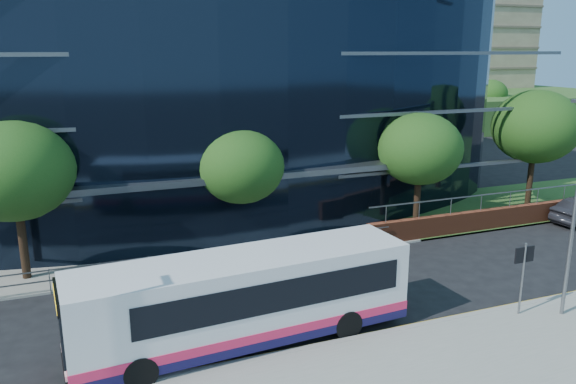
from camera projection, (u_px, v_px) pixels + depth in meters
name	position (u px, v px, depth m)	size (l,w,h in m)	color
ground	(392.00, 319.00, 21.05)	(200.00, 200.00, 0.00)	black
kerb	(407.00, 329.00, 20.13)	(80.00, 0.25, 0.16)	gray
yellow_line_outer	(404.00, 328.00, 20.33)	(80.00, 0.08, 0.01)	gold
yellow_line_inner	(402.00, 326.00, 20.46)	(80.00, 0.08, 0.01)	gold
far_forecourt	(178.00, 245.00, 28.87)	(50.00, 8.00, 0.10)	gray
glass_office	(175.00, 78.00, 36.50)	(44.00, 23.10, 16.00)	black
guard_railings	(149.00, 262.00, 24.37)	(24.00, 0.05, 1.10)	slate
apartment_block	(378.00, 40.00, 81.20)	(60.00, 42.00, 30.00)	#2D511E
street_sign	(524.00, 264.00, 20.66)	(0.85, 0.09, 2.80)	slate
tree_far_a	(14.00, 171.00, 23.42)	(4.95, 4.95, 6.98)	black
tree_far_b	(241.00, 167.00, 27.54)	(4.29, 4.29, 6.05)	black
tree_far_c	(420.00, 149.00, 30.51)	(4.62, 4.62, 6.51)	black
tree_far_d	(536.00, 127.00, 34.41)	(5.28, 5.28, 7.44)	black
tree_dist_e	(391.00, 96.00, 64.47)	(4.62, 4.62, 6.51)	black
tree_dist_f	(490.00, 94.00, 71.97)	(4.29, 4.29, 6.05)	black
streetlight_east	(575.00, 204.00, 20.09)	(0.15, 0.77, 8.00)	slate
city_bus	(247.00, 298.00, 18.96)	(11.74, 3.42, 3.14)	silver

